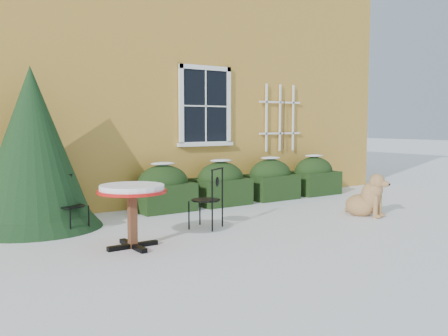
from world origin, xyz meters
TOP-DOWN VIEW (x-y plane):
  - ground at (0.00, 0.00)m, footprint 80.00×80.00m
  - house at (0.00, 7.00)m, footprint 12.40×8.40m
  - hedge_row at (1.65, 2.55)m, footprint 4.95×0.80m
  - evergreen_shrub at (-2.66, 2.34)m, footprint 2.07×2.07m
  - bistro_table at (-1.94, 0.30)m, footprint 0.90×0.90m
  - patio_chair_near at (-0.46, 0.76)m, footprint 0.58×0.57m
  - patio_chair_far at (-2.32, 1.72)m, footprint 0.50×0.50m
  - dog at (2.38, 0.02)m, footprint 0.62×0.87m

SIDE VIEW (x-z plane):
  - ground at x=0.00m, z-range 0.00..0.00m
  - dog at x=2.38m, z-range -0.08..0.70m
  - hedge_row at x=1.65m, z-range -0.05..0.86m
  - patio_chair_far at x=-2.32m, z-range 0.00..0.86m
  - patio_chair_near at x=-0.46m, z-range 0.00..0.94m
  - bistro_table at x=-1.94m, z-range 0.28..1.11m
  - evergreen_shrub at x=-2.66m, z-range -0.24..2.26m
  - house at x=0.00m, z-range 0.02..6.42m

